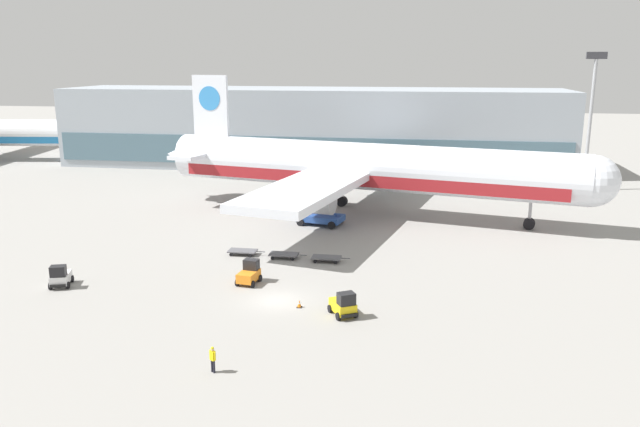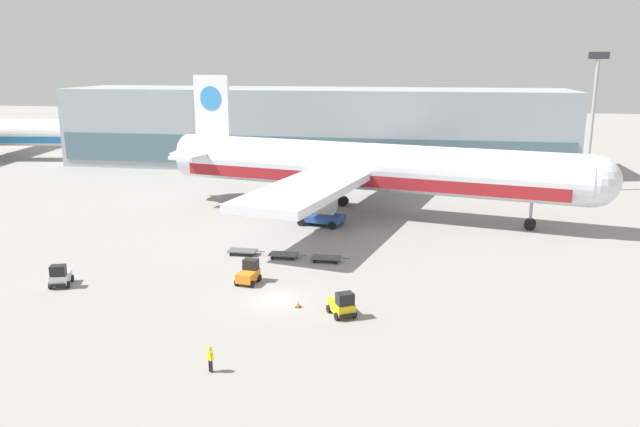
{
  "view_description": "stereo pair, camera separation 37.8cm",
  "coord_description": "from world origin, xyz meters",
  "px_view_note": "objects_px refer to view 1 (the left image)",
  "views": [
    {
      "loc": [
        11.22,
        -45.89,
        18.8
      ],
      "look_at": [
        1.25,
        13.67,
        4.0
      ],
      "focal_mm": 35.0,
      "sensor_mm": 36.0,
      "label": 1
    },
    {
      "loc": [
        11.59,
        -45.82,
        18.8
      ],
      "look_at": [
        1.25,
        13.67,
        4.0
      ],
      "focal_mm": 35.0,
      "sensor_mm": 36.0,
      "label": 2
    }
  ],
  "objects_px": {
    "traffic_cone_near": "(299,304)",
    "baggage_dolly_second": "(284,254)",
    "scissor_lift_loader": "(321,207)",
    "baggage_tug_mid": "(60,277)",
    "ground_crew_near": "(213,357)",
    "baggage_tug_far": "(249,273)",
    "baggage_dolly_third": "(327,258)",
    "light_mast": "(591,110)",
    "baggage_tug_foreground": "(344,305)",
    "baggage_dolly_lead": "(243,251)",
    "airplane_main": "(359,168)"
  },
  "relations": [
    {
      "from": "baggage_dolly_third",
      "to": "traffic_cone_near",
      "type": "relative_size",
      "value": 6.04
    },
    {
      "from": "baggage_dolly_second",
      "to": "baggage_tug_mid",
      "type": "bearing_deg",
      "value": -147.72
    },
    {
      "from": "traffic_cone_near",
      "to": "scissor_lift_loader",
      "type": "bearing_deg",
      "value": 95.7
    },
    {
      "from": "light_mast",
      "to": "ground_crew_near",
      "type": "relative_size",
      "value": 11.61
    },
    {
      "from": "traffic_cone_near",
      "to": "baggage_dolly_second",
      "type": "bearing_deg",
      "value": 108.16
    },
    {
      "from": "baggage_dolly_lead",
      "to": "baggage_dolly_third",
      "type": "relative_size",
      "value": 1.0
    },
    {
      "from": "baggage_tug_mid",
      "to": "airplane_main",
      "type": "bearing_deg",
      "value": 124.77
    },
    {
      "from": "baggage_tug_foreground",
      "to": "baggage_tug_far",
      "type": "distance_m",
      "value": 10.72
    },
    {
      "from": "light_mast",
      "to": "baggage_dolly_third",
      "type": "relative_size",
      "value": 5.43
    },
    {
      "from": "baggage_dolly_second",
      "to": "baggage_dolly_third",
      "type": "relative_size",
      "value": 1.0
    },
    {
      "from": "ground_crew_near",
      "to": "traffic_cone_near",
      "type": "height_order",
      "value": "ground_crew_near"
    },
    {
      "from": "baggage_tug_far",
      "to": "baggage_tug_mid",
      "type": "bearing_deg",
      "value": 110.44
    },
    {
      "from": "baggage_tug_mid",
      "to": "ground_crew_near",
      "type": "distance_m",
      "value": 21.77
    },
    {
      "from": "light_mast",
      "to": "scissor_lift_loader",
      "type": "height_order",
      "value": "light_mast"
    },
    {
      "from": "baggage_dolly_second",
      "to": "light_mast",
      "type": "bearing_deg",
      "value": 47.25
    },
    {
      "from": "airplane_main",
      "to": "baggage_dolly_lead",
      "type": "height_order",
      "value": "airplane_main"
    },
    {
      "from": "baggage_tug_mid",
      "to": "baggage_tug_far",
      "type": "xyz_separation_m",
      "value": [
        15.72,
        3.51,
        0.0
      ]
    },
    {
      "from": "light_mast",
      "to": "scissor_lift_loader",
      "type": "distance_m",
      "value": 45.32
    },
    {
      "from": "baggage_dolly_third",
      "to": "airplane_main",
      "type": "bearing_deg",
      "value": 87.13
    },
    {
      "from": "light_mast",
      "to": "airplane_main",
      "type": "bearing_deg",
      "value": -147.25
    },
    {
      "from": "baggage_dolly_second",
      "to": "traffic_cone_near",
      "type": "distance_m",
      "value": 12.67
    },
    {
      "from": "baggage_tug_foreground",
      "to": "baggage_dolly_lead",
      "type": "distance_m",
      "value": 18.0
    },
    {
      "from": "light_mast",
      "to": "baggage_dolly_third",
      "type": "height_order",
      "value": "light_mast"
    },
    {
      "from": "baggage_dolly_third",
      "to": "baggage_dolly_second",
      "type": "bearing_deg",
      "value": 175.51
    },
    {
      "from": "baggage_dolly_second",
      "to": "ground_crew_near",
      "type": "distance_m",
      "value": 23.25
    },
    {
      "from": "baggage_tug_foreground",
      "to": "baggage_dolly_second",
      "type": "height_order",
      "value": "baggage_tug_foreground"
    },
    {
      "from": "airplane_main",
      "to": "ground_crew_near",
      "type": "height_order",
      "value": "airplane_main"
    },
    {
      "from": "scissor_lift_loader",
      "to": "baggage_dolly_third",
      "type": "bearing_deg",
      "value": -66.15
    },
    {
      "from": "light_mast",
      "to": "baggage_dolly_lead",
      "type": "height_order",
      "value": "light_mast"
    },
    {
      "from": "light_mast",
      "to": "airplane_main",
      "type": "relative_size",
      "value": 0.35
    },
    {
      "from": "baggage_dolly_lead",
      "to": "baggage_dolly_second",
      "type": "distance_m",
      "value": 4.32
    },
    {
      "from": "baggage_dolly_lead",
      "to": "baggage_tug_far",
      "type": "bearing_deg",
      "value": -69.51
    },
    {
      "from": "light_mast",
      "to": "traffic_cone_near",
      "type": "height_order",
      "value": "light_mast"
    },
    {
      "from": "airplane_main",
      "to": "light_mast",
      "type": "bearing_deg",
      "value": 44.87
    },
    {
      "from": "airplane_main",
      "to": "scissor_lift_loader",
      "type": "bearing_deg",
      "value": -110.31
    },
    {
      "from": "baggage_tug_far",
      "to": "baggage_dolly_second",
      "type": "distance_m",
      "value": 7.47
    },
    {
      "from": "baggage_tug_mid",
      "to": "ground_crew_near",
      "type": "bearing_deg",
      "value": 36.45
    },
    {
      "from": "baggage_tug_mid",
      "to": "ground_crew_near",
      "type": "xyz_separation_m",
      "value": [
        17.89,
        -12.41,
        0.14
      ]
    },
    {
      "from": "baggage_tug_foreground",
      "to": "ground_crew_near",
      "type": "height_order",
      "value": "baggage_tug_foreground"
    },
    {
      "from": "baggage_tug_far",
      "to": "baggage_dolly_third",
      "type": "bearing_deg",
      "value": -31.38
    },
    {
      "from": "traffic_cone_near",
      "to": "light_mast",
      "type": "bearing_deg",
      "value": 57.6
    },
    {
      "from": "baggage_tug_foreground",
      "to": "baggage_tug_mid",
      "type": "relative_size",
      "value": 1.02
    },
    {
      "from": "scissor_lift_loader",
      "to": "baggage_tug_mid",
      "type": "height_order",
      "value": "scissor_lift_loader"
    },
    {
      "from": "scissor_lift_loader",
      "to": "baggage_tug_far",
      "type": "xyz_separation_m",
      "value": [
        -2.83,
        -20.78,
        -1.21
      ]
    },
    {
      "from": "light_mast",
      "to": "ground_crew_near",
      "type": "distance_m",
      "value": 73.56
    },
    {
      "from": "baggage_tug_foreground",
      "to": "traffic_cone_near",
      "type": "relative_size",
      "value": 4.6
    },
    {
      "from": "light_mast",
      "to": "ground_crew_near",
      "type": "bearing_deg",
      "value": -119.81
    },
    {
      "from": "baggage_dolly_lead",
      "to": "ground_crew_near",
      "type": "xyz_separation_m",
      "value": [
        5.04,
        -23.63,
        0.63
      ]
    },
    {
      "from": "baggage_tug_foreground",
      "to": "ground_crew_near",
      "type": "relative_size",
      "value": 1.63
    },
    {
      "from": "baggage_dolly_third",
      "to": "traffic_cone_near",
      "type": "distance_m",
      "value": 11.71
    }
  ]
}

